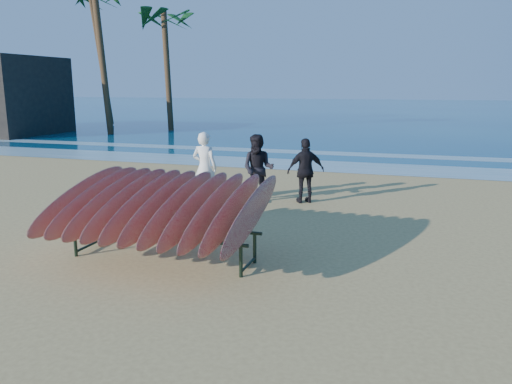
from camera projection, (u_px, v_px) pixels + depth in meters
The scene contains 10 objects.
ground at pixel (242, 257), 8.39m from camera, with size 120.00×120.00×0.00m, color tan.
ocean at pixel (391, 110), 59.70m from camera, with size 160.00×160.00×0.00m, color navy.
foam_near at pixel (333, 166), 17.72m from camera, with size 160.00×160.00×0.00m, color white.
foam_far at pixel (346, 154), 20.98m from camera, with size 160.00×160.00×0.00m, color white.
surfboard_rack at pixel (162, 206), 8.06m from camera, with size 3.22×2.78×1.49m.
person_white at pixel (205, 167), 12.15m from camera, with size 0.63×0.41×1.73m, color white.
person_dark_a at pixel (258, 169), 12.11m from camera, with size 0.81×0.63×1.67m, color black.
person_dark_b at pixel (306, 171), 12.12m from camera, with size 0.93×0.39×1.58m, color black.
palm_mid at pixel (166, 21), 30.51m from camera, with size 5.20×5.20×7.55m.
palm_right at pixel (97, 0), 33.72m from camera, with size 5.20×5.20×9.33m.
Camera 1 is at (2.62, -7.54, 2.82)m, focal length 35.00 mm.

